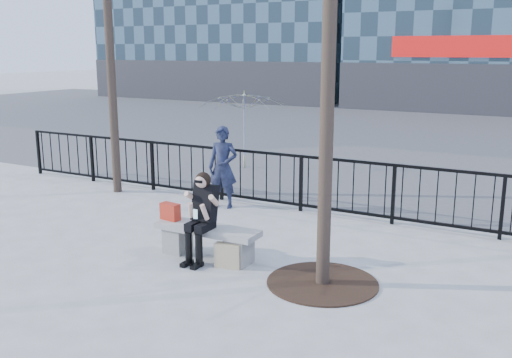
% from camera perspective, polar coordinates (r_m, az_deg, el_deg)
% --- Properties ---
extents(ground, '(120.00, 120.00, 0.00)m').
position_cam_1_polar(ground, '(8.74, -4.85, -7.81)').
color(ground, gray).
rests_on(ground, ground).
extents(street_surface, '(60.00, 23.00, 0.01)m').
position_cam_1_polar(street_surface, '(22.49, 16.55, 4.48)').
color(street_surface, '#474747').
rests_on(street_surface, ground).
extents(railing, '(14.00, 0.06, 1.10)m').
position_cam_1_polar(railing, '(11.10, 3.58, -0.31)').
color(railing, black).
rests_on(railing, ground).
extents(tree_grate, '(1.50, 1.50, 0.02)m').
position_cam_1_polar(tree_grate, '(7.83, 6.65, -10.26)').
color(tree_grate, black).
rests_on(tree_grate, ground).
extents(bench_main, '(1.65, 0.46, 0.49)m').
position_cam_1_polar(bench_main, '(8.63, -4.89, -5.94)').
color(bench_main, slate).
rests_on(bench_main, ground).
extents(seated_woman, '(0.50, 0.64, 1.34)m').
position_cam_1_polar(seated_woman, '(8.39, -5.53, -3.86)').
color(seated_woman, black).
rests_on(seated_woman, ground).
extents(handbag, '(0.34, 0.19, 0.26)m').
position_cam_1_polar(handbag, '(8.94, -8.58, -3.24)').
color(handbag, '#B62716').
rests_on(handbag, bench_main).
extents(shopping_bag, '(0.40, 0.21, 0.36)m').
position_cam_1_polar(shopping_bag, '(8.27, -2.83, -7.66)').
color(shopping_bag, beige).
rests_on(shopping_bag, ground).
extents(standing_man, '(0.66, 0.51, 1.62)m').
position_cam_1_polar(standing_man, '(11.22, -3.33, 1.19)').
color(standing_man, black).
rests_on(standing_man, ground).
extents(vendor_umbrella, '(2.34, 2.38, 2.05)m').
position_cam_1_polar(vendor_umbrella, '(14.91, -1.29, 4.94)').
color(vendor_umbrella, yellow).
rests_on(vendor_umbrella, ground).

